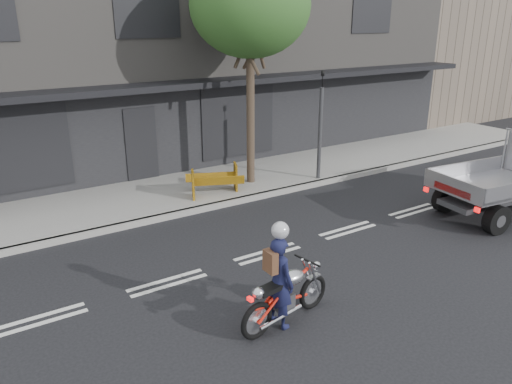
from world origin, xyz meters
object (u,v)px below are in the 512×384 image
object	(u,v)px
traffic_light_pole	(320,132)
rider	(279,282)
street_tree	(250,6)
motorcycle	(286,294)
construction_barrier	(219,182)

from	to	relation	value
traffic_light_pole	rider	bearing A→B (deg)	-134.27
street_tree	rider	world-z (taller)	street_tree
street_tree	rider	xyz separation A→B (m)	(-3.55, -6.54, -4.46)
motorcycle	rider	size ratio (longest dim) A/B	1.23
rider	construction_barrier	size ratio (longest dim) A/B	1.10
motorcycle	rider	world-z (taller)	rider
motorcycle	rider	distance (m)	0.32
traffic_light_pole	motorcycle	distance (m)	7.93
motorcycle	rider	bearing A→B (deg)	170.83
motorcycle	construction_barrier	world-z (taller)	motorcycle
traffic_light_pole	construction_barrier	size ratio (longest dim) A/B	2.36
motorcycle	rider	xyz separation A→B (m)	(-0.15, -0.00, 0.28)
rider	construction_barrier	xyz separation A→B (m)	(2.09, 5.94, -0.25)
street_tree	construction_barrier	xyz separation A→B (m)	(-1.46, -0.61, -4.71)
street_tree	rider	size ratio (longest dim) A/B	4.15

